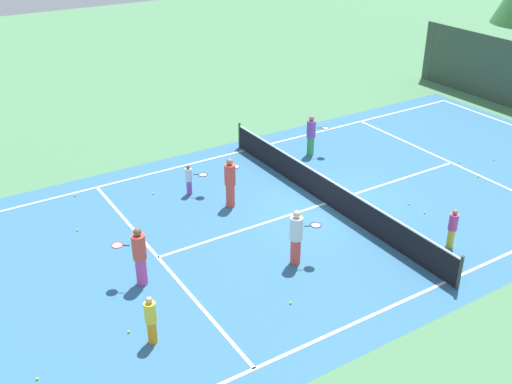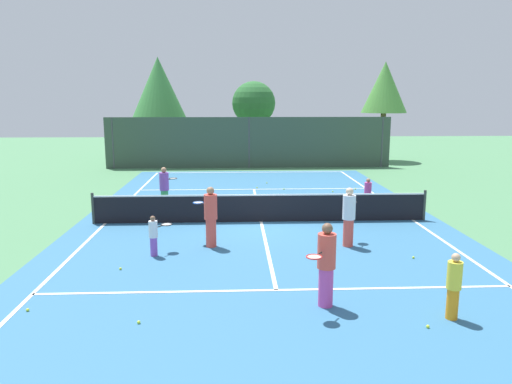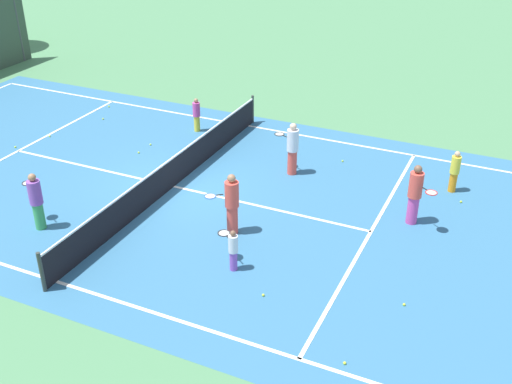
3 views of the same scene
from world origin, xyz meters
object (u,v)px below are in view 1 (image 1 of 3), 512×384
tennis_ball_1 (129,332)px  tennis_ball_3 (460,162)px  player_6 (296,236)px  tennis_ball_13 (153,193)px  player_5 (230,182)px  tennis_ball_12 (37,379)px  tennis_ball_8 (77,230)px  player_3 (452,228)px  player_1 (190,179)px  player_4 (151,319)px  tennis_ball_9 (425,213)px  player_0 (311,135)px  tennis_ball_10 (291,303)px  tennis_ball_7 (478,176)px  tennis_ball_2 (494,160)px  player_2 (139,256)px  tennis_ball_6 (75,196)px  tennis_ball_4 (409,204)px

tennis_ball_1 → tennis_ball_3: 15.32m
player_6 → tennis_ball_13: player_6 is taller
player_5 → tennis_ball_12: player_5 is taller
player_6 → tennis_ball_8: player_6 is taller
tennis_ball_12 → tennis_ball_13: same height
tennis_ball_12 → player_3: bearing=84.9°
player_3 → tennis_ball_13: (-8.13, -6.40, -0.63)m
player_1 → player_4: bearing=-33.4°
player_4 → player_1: bearing=146.6°
tennis_ball_9 → player_6: bearing=-89.4°
player_0 → tennis_ball_12: bearing=-62.0°
tennis_ball_13 → tennis_ball_10: bearing=4.1°
player_4 → player_6: size_ratio=0.77×
tennis_ball_9 → tennis_ball_8: bearing=-116.6°
tennis_ball_9 → tennis_ball_13: size_ratio=1.00×
tennis_ball_9 → player_3: bearing=-25.0°
player_1 → player_5: player_5 is taller
tennis_ball_7 → tennis_ball_12: same height
tennis_ball_13 → player_0: bearing=88.4°
player_5 → player_6: size_ratio=1.02×
tennis_ball_2 → tennis_ball_12: same height
player_2 → player_6: (1.47, 4.26, -0.02)m
tennis_ball_12 → tennis_ball_2: bearing=97.3°
player_3 → player_4: player_4 is taller
tennis_ball_8 → tennis_ball_13: (-1.05, 3.12, 0.00)m
tennis_ball_13 → tennis_ball_6: bearing=-118.9°
tennis_ball_9 → tennis_ball_6: bearing=-128.0°
player_0 → tennis_ball_13: player_0 is taller
player_2 → player_3: bearing=69.6°
tennis_ball_3 → tennis_ball_7: same height
player_5 → tennis_ball_8: player_5 is taller
player_1 → player_0: bearing=95.0°
player_5 → tennis_ball_6: 5.75m
tennis_ball_9 → tennis_ball_7: bearing=103.6°
tennis_ball_9 → tennis_ball_12: (0.78, -13.20, 0.00)m
tennis_ball_10 → tennis_ball_12: 6.54m
tennis_ball_12 → tennis_ball_8: bearing=154.9°
tennis_ball_4 → tennis_ball_9: 0.75m
tennis_ball_2 → tennis_ball_7: size_ratio=1.00×
tennis_ball_12 → tennis_ball_13: bearing=139.9°
tennis_ball_4 → tennis_ball_12: 13.29m
tennis_ball_10 → tennis_ball_1: bearing=-106.5°
player_6 → tennis_ball_9: size_ratio=26.86×
player_0 → tennis_ball_2: player_0 is taller
player_3 → tennis_ball_3: (-4.08, 5.15, -0.63)m
tennis_ball_6 → tennis_ball_13: 2.80m
player_2 → player_5: player_2 is taller
tennis_ball_1 → tennis_ball_2: bearing=97.0°
player_2 → tennis_ball_4: (0.66, 9.72, -0.90)m
player_0 → player_6: player_6 is taller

